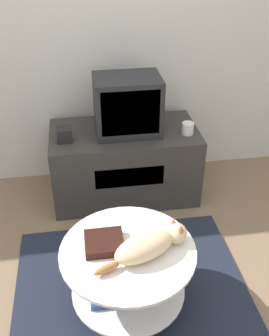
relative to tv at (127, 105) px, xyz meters
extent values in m
plane|color=#7F664C|center=(-0.12, -1.11, -0.79)|extent=(12.00, 12.00, 0.00)
cube|color=silver|center=(-0.12, 0.39, 0.51)|extent=(8.00, 0.05, 2.60)
cube|color=#1E2333|center=(-0.12, -1.11, -0.78)|extent=(1.43, 1.37, 0.02)
cube|color=#33302D|center=(-0.03, 0.01, -0.50)|extent=(1.14, 0.60, 0.58)
cube|color=black|center=(-0.03, -0.29, -0.45)|extent=(0.51, 0.01, 0.16)
cube|color=#232326|center=(0.00, 0.00, 0.00)|extent=(0.48, 0.35, 0.43)
cube|color=black|center=(0.00, -0.17, 0.01)|extent=(0.42, 0.01, 0.34)
cube|color=black|center=(-0.48, -0.08, -0.16)|extent=(0.10, 0.10, 0.10)
cylinder|color=white|center=(0.44, -0.11, -0.17)|extent=(0.09, 0.09, 0.09)
cylinder|color=#B2B2B7|center=(-0.16, -1.13, -0.77)|extent=(0.31, 0.31, 0.01)
cylinder|color=#B7B7BC|center=(-0.16, -1.13, -0.56)|extent=(0.04, 0.04, 0.42)
cylinder|color=white|center=(-0.16, -1.13, -0.65)|extent=(0.65, 0.65, 0.01)
cylinder|color=white|center=(-0.16, -1.13, -0.35)|extent=(0.74, 0.74, 0.02)
cube|color=#2D478C|center=(-0.26, -1.18, -0.62)|extent=(0.23, 0.15, 0.04)
cube|color=maroon|center=(-0.02, -1.08, -0.64)|extent=(0.17, 0.10, 0.01)
cube|color=black|center=(-0.28, -1.08, -0.31)|extent=(0.21, 0.20, 0.05)
ellipsoid|color=beige|center=(-0.08, -1.18, -0.27)|extent=(0.39, 0.29, 0.13)
sphere|color=beige|center=(0.11, -1.10, -0.28)|extent=(0.12, 0.12, 0.12)
cone|color=#B2703D|center=(0.10, -1.07, -0.22)|extent=(0.04, 0.04, 0.04)
cone|color=#B2703D|center=(0.13, -1.13, -0.22)|extent=(0.04, 0.04, 0.04)
ellipsoid|color=#B2703D|center=(-0.28, -1.27, -0.31)|extent=(0.15, 0.09, 0.04)
camera|label=1|loc=(-0.35, -2.65, 1.18)|focal=42.00mm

